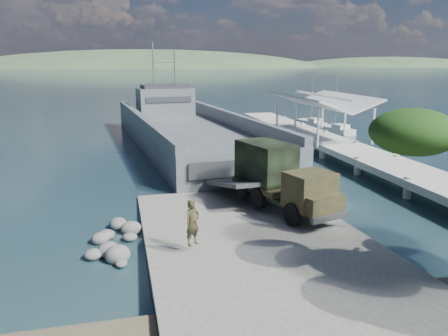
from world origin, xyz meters
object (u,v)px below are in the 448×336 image
soldier (193,232)px  sailboat_far (312,123)px  military_truck (279,177)px  landing_craft (188,136)px  pier (325,134)px  sailboat_near (335,130)px

soldier → sailboat_far: size_ratio=0.30×
military_truck → landing_craft: bearing=78.3°
military_truck → sailboat_far: bearing=46.5°
military_truck → sailboat_far: sailboat_far is taller
soldier → sailboat_far: sailboat_far is taller
pier → landing_craft: bearing=155.0°
pier → sailboat_near: size_ratio=6.48×
landing_craft → soldier: 26.71m
landing_craft → sailboat_near: landing_craft is taller
military_truck → soldier: 7.41m
military_truck → sailboat_far: (16.19, 31.32, -1.85)m
military_truck → sailboat_far: size_ratio=1.16×
landing_craft → soldier: landing_craft is taller
landing_craft → sailboat_near: 18.67m
sailboat_far → sailboat_near: bearing=-93.6°
military_truck → sailboat_near: size_ratio=1.13×
sailboat_near → sailboat_far: 5.94m
landing_craft → sailboat_far: size_ratio=5.93×
landing_craft → soldier: size_ratio=20.10×
military_truck → sailboat_near: 30.36m
soldier → sailboat_far: (21.76, 36.15, -1.12)m
landing_craft → sailboat_far: landing_craft is taller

